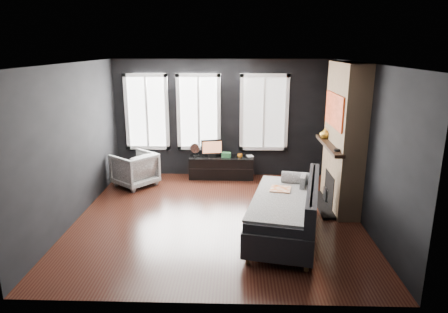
{
  "coord_description": "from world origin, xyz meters",
  "views": [
    {
      "loc": [
        0.31,
        -6.62,
        2.97
      ],
      "look_at": [
        0.1,
        0.3,
        1.05
      ],
      "focal_mm": 32.0,
      "sensor_mm": 36.0,
      "label": 1
    }
  ],
  "objects_px": {
    "media_console": "(221,167)",
    "mantel_vase": "(325,133)",
    "mug": "(240,155)",
    "sofa": "(285,208)",
    "armchair": "(135,168)",
    "book": "(247,152)",
    "monitor": "(212,147)"
  },
  "relations": [
    {
      "from": "book",
      "to": "monitor",
      "type": "bearing_deg",
      "value": -177.97
    },
    {
      "from": "sofa",
      "to": "mantel_vase",
      "type": "height_order",
      "value": "mantel_vase"
    },
    {
      "from": "armchair",
      "to": "book",
      "type": "xyz_separation_m",
      "value": [
        2.47,
        0.63,
        0.2
      ]
    },
    {
      "from": "sofa",
      "to": "monitor",
      "type": "distance_m",
      "value": 3.24
    },
    {
      "from": "monitor",
      "to": "mantel_vase",
      "type": "distance_m",
      "value": 2.65
    },
    {
      "from": "monitor",
      "to": "mantel_vase",
      "type": "xyz_separation_m",
      "value": [
        2.29,
        -1.2,
        0.6
      ]
    },
    {
      "from": "mug",
      "to": "book",
      "type": "bearing_deg",
      "value": 29.69
    },
    {
      "from": "mug",
      "to": "mantel_vase",
      "type": "xyz_separation_m",
      "value": [
        1.64,
        -1.13,
        0.77
      ]
    },
    {
      "from": "sofa",
      "to": "armchair",
      "type": "xyz_separation_m",
      "value": [
        -3.0,
        2.33,
        -0.07
      ]
    },
    {
      "from": "sofa",
      "to": "mantel_vase",
      "type": "xyz_separation_m",
      "value": [
        0.95,
        1.74,
        0.86
      ]
    },
    {
      "from": "mantel_vase",
      "to": "monitor",
      "type": "bearing_deg",
      "value": 152.38
    },
    {
      "from": "monitor",
      "to": "book",
      "type": "relative_size",
      "value": 2.57
    },
    {
      "from": "mug",
      "to": "sofa",
      "type": "bearing_deg",
      "value": -76.41
    },
    {
      "from": "mug",
      "to": "mantel_vase",
      "type": "relative_size",
      "value": 0.54
    },
    {
      "from": "monitor",
      "to": "media_console",
      "type": "bearing_deg",
      "value": -13.13
    },
    {
      "from": "armchair",
      "to": "book",
      "type": "height_order",
      "value": "armchair"
    },
    {
      "from": "media_console",
      "to": "mantel_vase",
      "type": "height_order",
      "value": "mantel_vase"
    },
    {
      "from": "book",
      "to": "mug",
      "type": "bearing_deg",
      "value": -150.31
    },
    {
      "from": "media_console",
      "to": "mug",
      "type": "bearing_deg",
      "value": -7.22
    },
    {
      "from": "monitor",
      "to": "mug",
      "type": "height_order",
      "value": "monitor"
    },
    {
      "from": "armchair",
      "to": "mug",
      "type": "distance_m",
      "value": 2.37
    },
    {
      "from": "monitor",
      "to": "book",
      "type": "bearing_deg",
      "value": -9.08
    },
    {
      "from": "sofa",
      "to": "monitor",
      "type": "relative_size",
      "value": 4.35
    },
    {
      "from": "mantel_vase",
      "to": "armchair",
      "type": "bearing_deg",
      "value": 171.42
    },
    {
      "from": "media_console",
      "to": "mantel_vase",
      "type": "relative_size",
      "value": 6.99
    },
    {
      "from": "media_console",
      "to": "monitor",
      "type": "relative_size",
      "value": 2.9
    },
    {
      "from": "media_console",
      "to": "mantel_vase",
      "type": "xyz_separation_m",
      "value": [
        2.07,
        -1.19,
        1.08
      ]
    },
    {
      "from": "armchair",
      "to": "monitor",
      "type": "distance_m",
      "value": 1.8
    },
    {
      "from": "sofa",
      "to": "media_console",
      "type": "distance_m",
      "value": 3.14
    },
    {
      "from": "sofa",
      "to": "armchair",
      "type": "bearing_deg",
      "value": 154.19
    },
    {
      "from": "armchair",
      "to": "mug",
      "type": "xyz_separation_m",
      "value": [
        2.3,
        0.54,
        0.16
      ]
    },
    {
      "from": "sofa",
      "to": "mug",
      "type": "relative_size",
      "value": 19.34
    }
  ]
}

